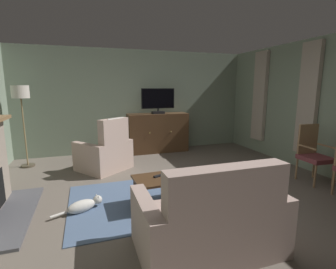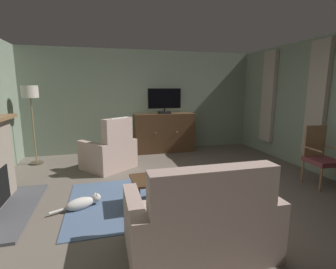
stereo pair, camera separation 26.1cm
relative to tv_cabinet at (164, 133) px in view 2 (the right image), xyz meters
name	(u,v)px [view 2 (the right image)]	position (x,y,z in m)	size (l,w,h in m)	color
ground_plane	(179,199)	(-0.48, -2.94, -0.51)	(6.69, 7.07, 0.04)	#665B51
wall_back	(144,101)	(-0.48, 0.35, 0.85)	(6.69, 0.10, 2.69)	gray
curtain_panel_near	(317,100)	(2.51, -2.41, 0.99)	(0.10, 0.44, 2.26)	#B2A393
curtain_panel_far	(268,97)	(2.51, -0.91, 0.99)	(0.10, 0.44, 2.26)	#B2A393
rug_central	(158,197)	(-0.80, -2.85, -0.49)	(2.69, 1.78, 0.01)	slate
tv_cabinet	(164,133)	(0.00, 0.00, 0.00)	(1.60, 0.54, 1.04)	#352315
television	(165,100)	(0.00, -0.05, 0.89)	(0.88, 0.20, 0.66)	black
coffee_table	(168,180)	(-0.70, -3.11, -0.11)	(1.09, 0.60, 0.44)	#422B19
tv_remote	(157,176)	(-0.86, -3.06, -0.05)	(0.17, 0.05, 0.02)	black
folded_newspaper	(178,176)	(-0.56, -3.13, -0.05)	(0.30, 0.22, 0.01)	silver
sofa_floral	(201,224)	(-0.66, -4.27, -0.16)	(1.48, 0.90, 1.02)	#A3897F
armchair_angled_to_table	(110,153)	(-1.47, -1.14, -0.15)	(1.25, 1.24, 1.13)	#BC9E8E
side_chair_tucked_against_wall	(320,155)	(2.09, -3.01, 0.04)	(0.49, 0.52, 1.05)	brown
cat	(82,203)	(-1.92, -2.93, -0.41)	(0.68, 0.31, 0.19)	beige
floor_lamp	(31,100)	(-3.09, -0.39, 0.96)	(0.34, 0.34, 1.76)	#4C4233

